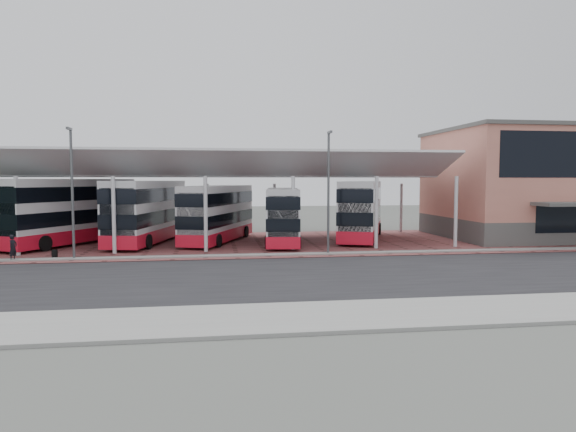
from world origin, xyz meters
The scene contains 19 objects.
ground centered at (0.00, 0.00, 0.00)m, with size 140.00×140.00×0.00m, color #4C4F4A.
road centered at (0.00, -1.00, 0.01)m, with size 120.00×14.00×0.02m, color black.
forecourt centered at (2.00, 13.00, 0.03)m, with size 72.00×16.00×0.06m, color brown.
sidewalk centered at (0.00, -9.00, 0.07)m, with size 120.00×4.00×0.14m, color gray.
north_kerb centered at (0.00, 6.20, 0.07)m, with size 120.00×0.80×0.14m, color gray.
yellow_line_near centered at (0.00, -7.00, 0.03)m, with size 120.00×0.12×0.01m, color #E49A00.
yellow_line_far centered at (0.00, -6.70, 0.03)m, with size 120.00×0.12×0.01m, color #E49A00.
canopy centered at (-6.00, 13.94, 5.80)m, with size 37.00×11.63×7.07m.
terminal centered at (23.00, 13.92, 4.66)m, with size 18.40×14.40×9.25m.
lamp_west centered at (-14.00, 6.27, 4.36)m, with size 0.16×0.90×8.07m.
lamp_east centered at (2.00, 6.27, 4.36)m, with size 0.16×0.90×8.07m.
bus_0 centered at (-20.00, 14.02, 2.16)m, with size 6.43×10.32×4.23m.
bus_1 centered at (-16.26, 14.18, 2.52)m, with size 8.22×11.84×4.95m.
bus_2 centered at (-10.53, 14.24, 2.45)m, with size 5.20×11.98×4.81m.
bus_3 centered at (-5.12, 14.14, 2.26)m, with size 6.05×10.93×4.43m.
bus_4 centered at (-0.19, 12.58, 2.15)m, with size 3.62×10.43×4.21m.
bus_5 centered at (6.60, 14.34, 2.42)m, with size 6.63×11.73×4.76m.
pedestrian centered at (-17.47, 6.18, 0.85)m, with size 0.57×0.38×1.58m, color black.
suitcase centered at (-15.32, 6.92, 0.33)m, with size 0.31×0.22×0.53m, color black.
Camera 1 is at (-5.45, -26.59, 4.91)m, focal length 32.00 mm.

